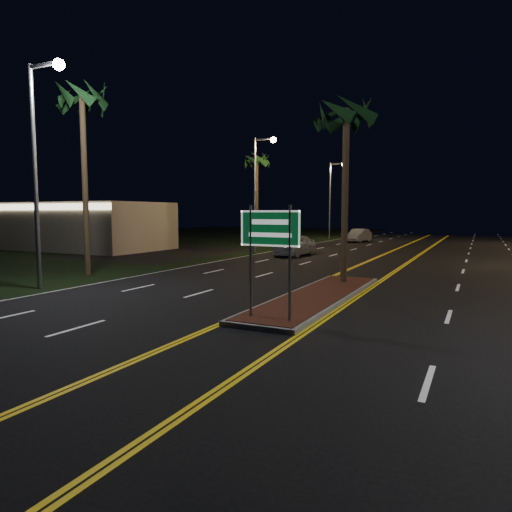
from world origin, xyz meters
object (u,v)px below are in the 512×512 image
Objects in this scene: streetlight_left_far at (333,191)px; car_far at (359,234)px; highway_sign at (270,239)px; car_near at (295,243)px; commercial_building at (80,226)px; median_island at (317,296)px; palm_left_near at (82,99)px; palm_left_far at (257,161)px; palm_median at (346,114)px; streetlight_left_mid at (259,181)px; streetlight_left_near at (40,149)px.

streetlight_left_far reaches higher than car_far.
highway_sign is 42.67m from streetlight_left_far.
commercial_building is at bearing -170.14° from car_near.
car_near is (-6.92, 15.38, 0.81)m from median_island.
palm_left_near reaches higher than palm_left_far.
streetlight_left_mid is at bearing 128.17° from palm_median.
streetlight_left_far is at bearing 87.00° from palm_left_near.
car_far is (6.21, 12.35, -6.92)m from palm_left_far.
streetlight_left_near is 19.35m from car_near.
streetlight_left_near is at bearing -148.51° from palm_median.
car_far is at bearing 79.65° from palm_left_near.
car_far is at bearing 102.46° from palm_median.
palm_left_far reaches higher than commercial_building.
median_island is at bearing -26.55° from commercial_building.
commercial_building is 19.25m from palm_left_near.
palm_median reaches higher than median_island.
median_island is 8.00m from palm_median.
highway_sign is 23.93m from streetlight_left_mid.
palm_left_far reaches higher than median_island.
palm_left_far is (13.20, 8.01, 5.74)m from commercial_building.
streetlight_left_far is at bearing 145.53° from car_far.
highway_sign is 0.36× the size of streetlight_left_near.
streetlight_left_mid is 1.00× the size of streetlight_left_far.
car_near is (3.69, 18.38, -4.76)m from streetlight_left_near.
streetlight_left_mid reaches higher than palm_left_far.
car_far is at bearing 76.18° from streetlight_left_mid.
palm_left_near reaches higher than car_near.
palm_left_near is at bearing -108.50° from car_near.
palm_left_far is at bearing 116.92° from highway_sign.
streetlight_left_far is 1.83× the size of car_far.
commercial_building is 22.49m from streetlight_left_near.
palm_left_near is (-12.50, 5.20, 6.28)m from highway_sign.
palm_left_far is at bearing -97.78° from streetlight_left_far.
palm_median reaches higher than car_far.
commercial_building is at bearing -148.75° from palm_left_far.
median_island is at bearing -74.00° from streetlight_left_far.
commercial_building is 1.67× the size of streetlight_left_far.
streetlight_left_far reaches higher than median_island.
streetlight_left_near is 1.00× the size of streetlight_left_far.
streetlight_left_far is 7.27m from car_far.
streetlight_left_near is 5.36m from palm_left_near.
palm_left_far is (-2.19, -16.00, 2.09)m from streetlight_left_far.
commercial_building is 2.78× the size of car_near.
highway_sign is 11.17m from streetlight_left_near.
streetlight_left_near is at bearing 173.53° from highway_sign.
streetlight_left_near reaches higher than highway_sign.
palm_left_far is at bearing 126.18° from palm_median.
streetlight_left_mid is 20.00m from streetlight_left_far.
highway_sign is at bearing -90.00° from palm_median.
median_island is at bearing -58.64° from palm_left_far.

